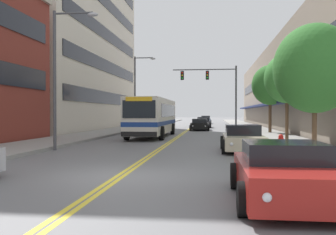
{
  "coord_description": "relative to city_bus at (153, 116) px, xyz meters",
  "views": [
    {
      "loc": [
        2.8,
        -11.04,
        1.92
      ],
      "look_at": [
        -1.11,
        21.68,
        1.54
      ],
      "focal_mm": 40.0,
      "sensor_mm": 36.0,
      "label": 1
    }
  ],
  "objects": [
    {
      "name": "office_tower_left",
      "position": [
        -13.47,
        12.94,
        13.08
      ],
      "size": [
        12.08,
        29.61,
        29.61
      ],
      "color": "beige",
      "rests_on": "ground_plane"
    },
    {
      "name": "centre_line",
      "position": [
        2.05,
        17.74,
        -1.72
      ],
      "size": [
        0.34,
        106.0,
        0.01
      ],
      "color": "yellow",
      "rests_on": "ground_plane"
    },
    {
      "name": "car_red_parked_right_foreground",
      "position": [
        6.4,
        -21.95,
        -1.12
      ],
      "size": [
        2.21,
        4.33,
        1.29
      ],
      "color": "maroon",
      "rests_on": "ground_plane"
    },
    {
      "name": "street_tree_right_mid",
      "position": [
        9.39,
        -6.6,
        2.32
      ],
      "size": [
        2.78,
        2.78,
        5.41
      ],
      "color": "brown",
      "rests_on": "sidewalk_right"
    },
    {
      "name": "storefront_row_right",
      "position": [
        15.55,
        17.74,
        3.36
      ],
      "size": [
        9.1,
        68.0,
        10.17
      ],
      "color": "gray",
      "rests_on": "ground_plane"
    },
    {
      "name": "city_bus",
      "position": [
        0.0,
        0.0,
        0.0
      ],
      "size": [
        2.83,
        11.83,
        3.05
      ],
      "color": "silver",
      "rests_on": "ground_plane"
    },
    {
      "name": "sidewalk_right",
      "position": [
        9.43,
        17.74,
        -1.64
      ],
      "size": [
        3.77,
        106.0,
        0.18
      ],
      "color": "gray",
      "rests_on": "ground_plane"
    },
    {
      "name": "car_black_moving_third",
      "position": [
        3.41,
        12.04,
        -1.12
      ],
      "size": [
        2.17,
        4.92,
        1.28
      ],
      "color": "black",
      "rests_on": "ground_plane"
    },
    {
      "name": "car_champagne_parked_right_mid",
      "position": [
        6.35,
        -11.3,
        -1.1
      ],
      "size": [
        2.17,
        4.33,
        1.34
      ],
      "color": "beige",
      "rests_on": "ground_plane"
    },
    {
      "name": "sidewalk_left",
      "position": [
        -5.34,
        17.74,
        -1.64
      ],
      "size": [
        3.77,
        106.0,
        0.18
      ],
      "color": "gray",
      "rests_on": "ground_plane"
    },
    {
      "name": "street_lamp_left_far",
      "position": [
        -2.94,
        8.24,
        2.95
      ],
      "size": [
        2.29,
        0.28,
        7.85
      ],
      "color": "#47474C",
      "rests_on": "ground_plane"
    },
    {
      "name": "car_navy_parked_left_near",
      "position": [
        -2.23,
        9.81,
        -1.1
      ],
      "size": [
        2.11,
        4.69,
        1.35
      ],
      "color": "#19234C",
      "rests_on": "ground_plane"
    },
    {
      "name": "fire_hydrant",
      "position": [
        7.99,
        -12.47,
        -1.17
      ],
      "size": [
        0.33,
        0.25,
        0.77
      ],
      "color": "red",
      "rests_on": "sidewalk_right"
    },
    {
      "name": "car_charcoal_moving_lead",
      "position": [
        3.63,
        19.78,
        -1.08
      ],
      "size": [
        2.07,
        4.44,
        1.4
      ],
      "color": "#232328",
      "rests_on": "ground_plane"
    },
    {
      "name": "car_slate_blue_moving_second",
      "position": [
        3.58,
        39.23,
        -1.07
      ],
      "size": [
        2.07,
        4.73,
        1.44
      ],
      "color": "#475675",
      "rests_on": "ground_plane"
    },
    {
      "name": "traffic_signal_mast",
      "position": [
        5.03,
        8.89,
        3.15
      ],
      "size": [
        6.65,
        0.38,
        6.82
      ],
      "color": "#47474C",
      "rests_on": "ground_plane"
    },
    {
      "name": "street_tree_right_near",
      "position": [
        8.76,
        -15.25,
        1.92
      ],
      "size": [
        3.15,
        3.15,
        5.21
      ],
      "color": "brown",
      "rests_on": "sidewalk_right"
    },
    {
      "name": "street_tree_right_far",
      "position": [
        10.01,
        4.4,
        2.72
      ],
      "size": [
        3.3,
        3.3,
        6.1
      ],
      "color": "brown",
      "rests_on": "sidewalk_right"
    },
    {
      "name": "ground_plane",
      "position": [
        2.05,
        17.74,
        -1.73
      ],
      "size": [
        240.0,
        240.0,
        0.0
      ],
      "primitive_type": "plane",
      "color": "slate"
    },
    {
      "name": "street_lamp_left_near",
      "position": [
        -2.89,
        -11.84,
        2.61
      ],
      "size": [
        2.41,
        0.28,
        7.19
      ],
      "color": "#47474C",
      "rests_on": "ground_plane"
    }
  ]
}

